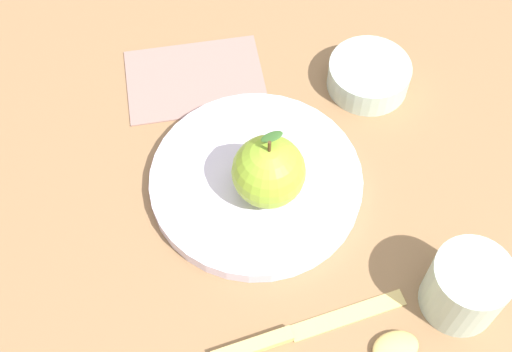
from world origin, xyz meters
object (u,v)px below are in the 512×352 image
apple (269,172)px  knife (292,333)px  cup (467,285)px  linen_napkin (195,78)px  side_bowl (369,74)px  dinner_plate (256,180)px

apple → knife: 0.17m
cup → linen_napkin: size_ratio=0.46×
apple → knife: (-0.15, -0.06, -0.05)m
linen_napkin → side_bowl: bearing=-77.5°
apple → knife: apple is taller
knife → linen_napkin: (0.30, 0.20, -0.00)m
cup → dinner_plate: bearing=70.7°
dinner_plate → cup: bearing=-109.3°
dinner_plate → cup: (-0.08, -0.24, 0.03)m
knife → linen_napkin: size_ratio=1.05×
side_bowl → knife: side_bowl is taller
side_bowl → cup: 0.30m
cup → knife: cup is taller
apple → linen_napkin: apple is taller
apple → cup: bearing=-107.5°
cup → linen_napkin: bearing=58.6°
apple → cup: apple is taller
knife → side_bowl: bearing=-2.9°
apple → cup: size_ratio=1.22×
dinner_plate → knife: bearing=-153.5°
side_bowl → cup: size_ratio=1.29×
dinner_plate → cup: size_ratio=3.06×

